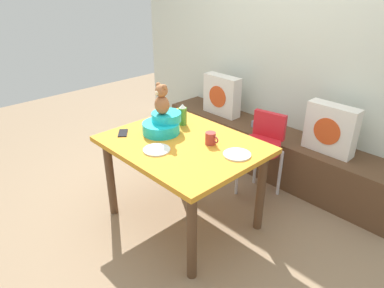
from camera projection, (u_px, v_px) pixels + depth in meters
The scene contains 15 objects.
ground_plane at pixel (184, 219), 3.02m from camera, with size 8.00×8.00×0.00m, color #8C7256.
back_wall at pixel (297, 43), 3.36m from camera, with size 4.40×0.10×2.60m, color silver.
window_bench at pixel (269, 151), 3.67m from camera, with size 2.60×0.44×0.46m, color brown.
pillow_floral_left at pixel (222, 95), 3.89m from camera, with size 0.44×0.15×0.44m.
pillow_floral_right at pixel (331, 129), 3.06m from camera, with size 0.44×0.15×0.44m.
book_stack at pixel (263, 125), 3.62m from camera, with size 0.20×0.14×0.07m, color gray.
dining_table at pixel (183, 155), 2.74m from camera, with size 1.18×0.93×0.74m.
highchair at pixel (262, 145), 3.14m from camera, with size 0.37×0.49×0.79m.
infant_seat_teal at pixel (163, 124), 2.82m from camera, with size 0.30×0.33×0.16m.
teddy_bear at pixel (162, 100), 2.73m from camera, with size 0.13×0.12×0.25m.
ketchup_bottle at pixel (183, 115), 2.96m from camera, with size 0.07×0.07×0.18m.
coffee_mug at pixel (211, 138), 2.64m from camera, with size 0.12×0.08×0.09m.
dinner_plate_near at pixel (157, 150), 2.56m from camera, with size 0.20×0.20×0.01m, color white.
dinner_plate_far at pixel (237, 154), 2.50m from camera, with size 0.20×0.20×0.01m, color white.
cell_phone at pixel (123, 133), 2.83m from camera, with size 0.07×0.14×0.01m, color black.
Camera 1 is at (1.80, -1.61, 1.92)m, focal length 32.76 mm.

